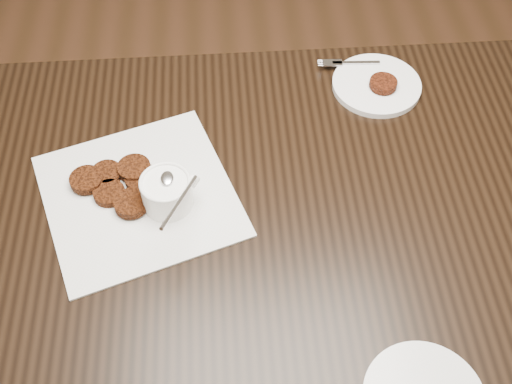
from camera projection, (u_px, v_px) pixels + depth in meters
table at (283, 314)px, 1.47m from camera, size 1.45×0.93×0.75m
napkin at (139, 196)px, 1.20m from camera, size 0.43×0.43×0.00m
sauce_ramekin at (165, 181)px, 1.14m from camera, size 0.16×0.16×0.13m
patty_cluster at (117, 184)px, 1.20m from camera, size 0.26×0.26×0.02m
plate_with_patty at (377, 83)px, 1.37m from camera, size 0.20×0.20×0.03m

